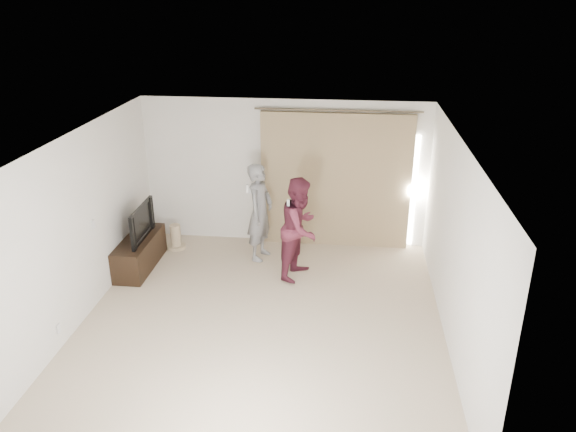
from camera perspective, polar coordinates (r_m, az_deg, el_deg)
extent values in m
plane|color=tan|center=(8.00, -2.69, -10.69)|extent=(5.50, 5.50, 0.00)
cube|color=silver|center=(9.91, -0.35, 4.41)|extent=(5.00, 0.04, 2.60)
cube|color=silver|center=(8.13, -20.54, -1.24)|extent=(0.04, 5.50, 2.60)
cube|color=silver|center=(8.49, -19.21, -0.79)|extent=(0.02, 0.08, 0.12)
cube|color=silver|center=(7.88, -22.29, -10.55)|extent=(0.02, 0.08, 0.12)
cube|color=white|center=(6.93, -3.08, 7.61)|extent=(5.00, 5.50, 0.01)
cube|color=tan|center=(9.81, 4.84, 3.53)|extent=(2.60, 0.10, 2.40)
cylinder|color=brown|center=(9.48, 5.09, 10.63)|extent=(2.80, 0.03, 0.03)
cube|color=white|center=(9.96, 12.66, 2.43)|extent=(0.08, 0.04, 2.00)
cube|color=black|center=(9.63, -14.83, -3.62)|extent=(0.47, 1.35, 0.52)
imported|color=black|center=(9.41, -15.16, -0.63)|extent=(0.14, 1.00, 0.57)
cylinder|color=tan|center=(10.26, -11.26, -3.05)|extent=(0.33, 0.33, 0.06)
cylinder|color=tan|center=(10.16, -11.35, -1.92)|extent=(0.19, 0.19, 0.39)
imported|color=slate|center=(9.41, -2.86, 0.40)|extent=(0.54, 0.69, 1.68)
cube|color=silver|center=(9.19, -4.12, 2.80)|extent=(0.04, 0.04, 0.14)
cube|color=silver|center=(9.43, -3.86, 2.61)|extent=(0.05, 0.05, 0.09)
imported|color=#5D2132|center=(8.82, 1.27, -1.23)|extent=(0.86, 0.97, 1.66)
cube|color=silver|center=(8.57, 0.03, 1.26)|extent=(0.04, 0.04, 0.14)
cube|color=silver|center=(8.82, 0.19, 1.10)|extent=(0.05, 0.05, 0.09)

